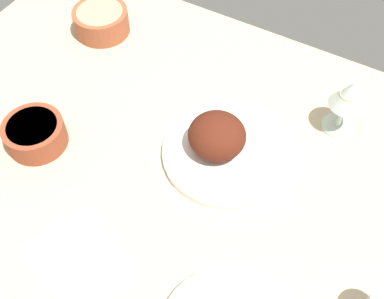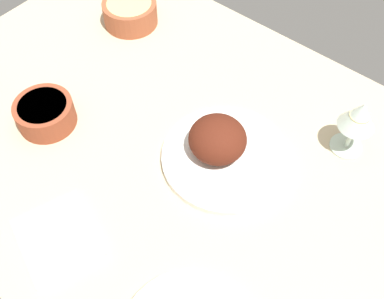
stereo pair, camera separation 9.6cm
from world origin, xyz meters
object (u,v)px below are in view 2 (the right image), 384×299
at_px(plate_center_main, 222,148).
at_px(bowl_cream, 45,113).
at_px(bowl_potatoes, 130,12).
at_px(wine_glass, 359,118).
at_px(folded_napkin, 58,237).

xyz_separation_m(plate_center_main, bowl_cream, (0.36, 0.17, -0.00)).
height_order(bowl_potatoes, wine_glass, wine_glass).
relative_size(plate_center_main, folded_napkin, 1.79).
bearing_deg(bowl_potatoes, folded_napkin, 121.53).
bearing_deg(bowl_potatoes, plate_center_main, 156.51).
bearing_deg(bowl_cream, plate_center_main, -154.47).
height_order(bowl_cream, folded_napkin, bowl_cream).
height_order(bowl_potatoes, folded_napkin, bowl_potatoes).
distance_m(bowl_potatoes, wine_glass, 0.65).
height_order(bowl_potatoes, bowl_cream, bowl_potatoes).
relative_size(wine_glass, folded_napkin, 0.92).
distance_m(plate_center_main, bowl_cream, 0.40).
height_order(plate_center_main, bowl_cream, plate_center_main).
relative_size(plate_center_main, wine_glass, 1.95).
bearing_deg(wine_glass, bowl_cream, 33.46).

